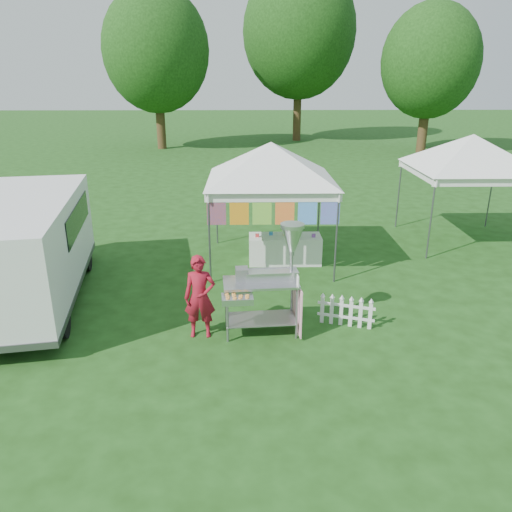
{
  "coord_description": "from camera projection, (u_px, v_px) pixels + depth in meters",
  "views": [
    {
      "loc": [
        -0.57,
        -8.51,
        4.52
      ],
      "look_at": [
        -0.4,
        0.82,
        1.1
      ],
      "focal_mm": 35.0,
      "sensor_mm": 36.0,
      "label": 1
    }
  ],
  "objects": [
    {
      "name": "tree_right",
      "position": [
        430.0,
        61.0,
        28.59
      ],
      "size": [
        5.6,
        5.6,
        8.42
      ],
      "color": "#392A15",
      "rests_on": "ground"
    },
    {
      "name": "tree_left",
      "position": [
        156.0,
        50.0,
        29.97
      ],
      "size": [
        6.4,
        6.4,
        9.53
      ],
      "color": "#392A15",
      "rests_on": "ground"
    },
    {
      "name": "donut_cart",
      "position": [
        273.0,
        271.0,
        8.86
      ],
      "size": [
        1.47,
        1.12,
        2.07
      ],
      "rotation": [
        0.0,
        0.0,
        0.08
      ],
      "color": "gray",
      "rests_on": "ground"
    },
    {
      "name": "vendor",
      "position": [
        200.0,
        297.0,
        8.9
      ],
      "size": [
        0.57,
        0.38,
        1.54
      ],
      "primitive_type": "imported",
      "rotation": [
        0.0,
        0.0,
        0.02
      ],
      "color": "maroon",
      "rests_on": "ground"
    },
    {
      "name": "tree_mid",
      "position": [
        299.0,
        32.0,
        33.43
      ],
      "size": [
        7.6,
        7.6,
        11.52
      ],
      "color": "#392A15",
      "rests_on": "ground"
    },
    {
      "name": "cargo_van",
      "position": [
        24.0,
        247.0,
        10.2
      ],
      "size": [
        2.95,
        5.53,
        2.18
      ],
      "rotation": [
        0.0,
        0.0,
        0.17
      ],
      "color": "silver",
      "rests_on": "ground"
    },
    {
      "name": "canopy_main",
      "position": [
        271.0,
        142.0,
        11.8
      ],
      "size": [
        4.24,
        4.24,
        3.45
      ],
      "color": "#59595E",
      "rests_on": "ground"
    },
    {
      "name": "display_table",
      "position": [
        285.0,
        249.0,
        12.59
      ],
      "size": [
        1.8,
        0.7,
        0.7
      ],
      "primitive_type": "cube",
      "color": "white",
      "rests_on": "ground"
    },
    {
      "name": "picket_fence",
      "position": [
        346.0,
        312.0,
        9.41
      ],
      "size": [
        1.04,
        0.35,
        0.56
      ],
      "rotation": [
        0.0,
        0.0,
        -0.31
      ],
      "color": "silver",
      "rests_on": "ground"
    },
    {
      "name": "ground",
      "position": [
        278.0,
        324.0,
        9.55
      ],
      "size": [
        120.0,
        120.0,
        0.0
      ],
      "primitive_type": "plane",
      "color": "#1B3F12",
      "rests_on": "ground"
    },
    {
      "name": "canopy_right",
      "position": [
        474.0,
        134.0,
        13.31
      ],
      "size": [
        4.24,
        4.24,
        3.45
      ],
      "color": "#59595E",
      "rests_on": "ground"
    }
  ]
}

